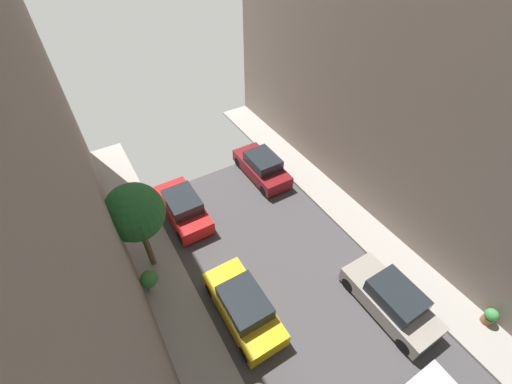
% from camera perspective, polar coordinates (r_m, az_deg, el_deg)
% --- Properties ---
extents(sidewalk_right, '(2.00, 44.00, 0.15)m').
position_cam_1_polar(sidewalk_right, '(17.01, 37.77, -22.37)').
color(sidewalk_right, gray).
rests_on(sidewalk_right, ground).
extents(parked_car_left_3, '(1.78, 4.20, 1.57)m').
position_cam_1_polar(parked_car_left_3, '(14.17, -2.18, -19.32)').
color(parked_car_left_3, gold).
rests_on(parked_car_left_3, ground).
extents(parked_car_left_4, '(1.78, 4.20, 1.57)m').
position_cam_1_polar(parked_car_left_4, '(17.86, -12.61, -2.58)').
color(parked_car_left_4, red).
rests_on(parked_car_left_4, ground).
extents(parked_car_right_2, '(1.78, 4.20, 1.57)m').
position_cam_1_polar(parked_car_right_2, '(15.36, 22.50, -16.99)').
color(parked_car_right_2, gray).
rests_on(parked_car_right_2, ground).
extents(parked_car_right_3, '(1.78, 4.20, 1.57)m').
position_cam_1_polar(parked_car_right_3, '(19.93, 1.03, 4.47)').
color(parked_car_right_3, maroon).
rests_on(parked_car_right_3, ground).
extents(street_tree_2, '(2.44, 2.44, 4.76)m').
position_cam_1_polar(street_tree_2, '(14.04, -20.41, -3.41)').
color(street_tree_2, brown).
rests_on(street_tree_2, sidewalk_left).
extents(potted_plant_0, '(0.51, 0.51, 0.82)m').
position_cam_1_polar(potted_plant_0, '(17.01, 35.72, -17.20)').
color(potted_plant_0, brown).
rests_on(potted_plant_0, sidewalk_right).
extents(potted_plant_4, '(0.76, 0.76, 1.08)m').
position_cam_1_polar(potted_plant_4, '(15.42, -18.13, -14.45)').
color(potted_plant_4, '#B2A899').
rests_on(potted_plant_4, sidewalk_left).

